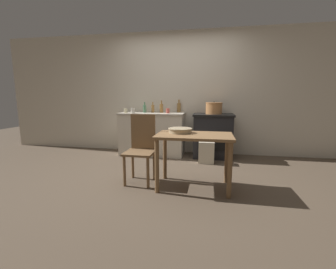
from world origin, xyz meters
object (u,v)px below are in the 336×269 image
at_px(cup_center, 126,111).
at_px(stove, 213,135).
at_px(work_table, 194,144).
at_px(bottle_left, 153,108).
at_px(cup_mid_right, 168,111).
at_px(stock_pot, 214,108).
at_px(bottle_mid_left, 161,108).
at_px(bottle_far_left, 179,107).
at_px(mixing_bowl_large, 180,130).
at_px(flour_sack, 206,152).
at_px(bottle_center_left, 145,108).
at_px(chair, 141,147).
at_px(cup_center_right, 133,111).

bearing_deg(cup_center, stove, 5.24).
height_order(work_table, cup_center, cup_center).
height_order(bottle_left, cup_mid_right, bottle_left).
distance_m(cup_center, cup_mid_right, 0.87).
relative_size(stock_pot, bottle_mid_left, 1.31).
bearing_deg(bottle_far_left, cup_center, -160.17).
xyz_separation_m(stock_pot, mixing_bowl_large, (-0.47, -1.53, -0.22)).
xyz_separation_m(stove, bottle_mid_left, (-1.07, 0.06, 0.54)).
xyz_separation_m(flour_sack, bottle_far_left, (-0.61, 0.68, 0.78)).
xyz_separation_m(bottle_far_left, bottle_center_left, (-0.70, -0.18, -0.02)).
distance_m(flour_sack, cup_mid_right, 1.13).
bearing_deg(bottle_left, stock_pot, -3.31).
xyz_separation_m(bottle_mid_left, cup_mid_right, (0.17, -0.15, -0.05)).
height_order(bottle_far_left, cup_mid_right, bottle_far_left).
distance_m(chair, stock_pot, 1.89).
height_order(mixing_bowl_large, cup_center, cup_center).
xyz_separation_m(bottle_mid_left, bottle_center_left, (-0.35, -0.02, -0.01)).
relative_size(mixing_bowl_large, bottle_center_left, 1.47).
bearing_deg(cup_mid_right, cup_center, -175.55).
bearing_deg(bottle_left, stove, -2.39).
distance_m(chair, cup_center, 1.62).
relative_size(flour_sack, cup_center_right, 3.93).
height_order(mixing_bowl_large, bottle_far_left, bottle_far_left).
relative_size(stove, mixing_bowl_large, 2.69).
bearing_deg(cup_center, bottle_mid_left, 17.46).
relative_size(stove, bottle_left, 3.94).
bearing_deg(cup_center, work_table, -44.59).
bearing_deg(chair, stock_pot, 56.47).
distance_m(bottle_mid_left, bottle_center_left, 0.35).
relative_size(stock_pot, cup_center, 3.64).
xyz_separation_m(stove, cup_mid_right, (-0.90, -0.09, 0.49)).
xyz_separation_m(mixing_bowl_large, cup_center_right, (-1.12, 1.31, 0.17)).
xyz_separation_m(bottle_center_left, cup_center, (-0.35, -0.20, -0.04)).
relative_size(chair, mixing_bowl_large, 2.96).
bearing_deg(bottle_center_left, cup_center_right, -120.97).
bearing_deg(stove, mixing_bowl_large, -106.60).
xyz_separation_m(stove, bottle_left, (-1.25, 0.05, 0.53)).
bearing_deg(stove, flour_sack, -103.80).
bearing_deg(bottle_far_left, bottle_mid_left, -155.60).
relative_size(mixing_bowl_large, bottle_far_left, 1.21).
relative_size(stove, cup_center_right, 8.62).
height_order(stove, chair, chair).
xyz_separation_m(flour_sack, cup_mid_right, (-0.79, 0.37, 0.73)).
relative_size(stock_pot, bottle_left, 1.49).
relative_size(cup_center, cup_mid_right, 0.92).
height_order(bottle_far_left, bottle_mid_left, bottle_far_left).
height_order(stove, work_table, stove).
xyz_separation_m(bottle_left, bottle_mid_left, (0.18, 0.01, 0.01)).
bearing_deg(bottle_mid_left, stove, -3.12).
bearing_deg(stock_pot, cup_mid_right, -175.29).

